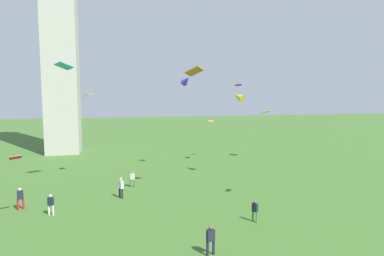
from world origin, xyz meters
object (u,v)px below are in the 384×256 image
Objects in this scene: kite_flying_4 at (288,116)px; person_0 at (255,210)px; kite_flying_0 at (238,97)px; kite_flying_1 at (194,71)px; kite_flying_5 at (211,121)px; kite_flying_7 at (88,95)px; monument_obelisk at (58,0)px; person_1 at (133,178)px; kite_flying_9 at (265,112)px; kite_flying_6 at (16,157)px; person_4 at (121,186)px; kite_flying_2 at (186,80)px; kite_flying_3 at (64,66)px; person_5 at (211,238)px; person_2 at (20,197)px; person_3 at (51,203)px; kite_flying_8 at (238,85)px.

person_0 is at bearing 157.91° from kite_flying_4.
person_0 is 0.92× the size of kite_flying_0.
kite_flying_1 is 1.57× the size of kite_flying_5.
kite_flying_4 is 20.24m from kite_flying_7.
monument_obelisk is at bearing -109.86° from kite_flying_5.
person_1 is at bearing -177.16° from kite_flying_1.
kite_flying_9 is (6.53, 17.85, -0.77)m from kite_flying_4.
person_4 is at bearing 5.85° from kite_flying_6.
kite_flying_2 is 13.29m from kite_flying_3.
kite_flying_4 is at bearing 37.89° from person_4.
kite_flying_7 is (-7.74, 18.87, 8.00)m from person_5.
person_4 reaches higher than person_0.
kite_flying_3 is (2.93, 5.32, 10.69)m from person_2.
person_2 is at bearing -136.47° from kite_flying_1.
monument_obelisk is at bearing 16.13° from kite_flying_9.
person_4 is at bearing -152.30° from kite_flying_2.
kite_flying_7 is 0.63× the size of kite_flying_9.
kite_flying_5 is (16.79, 8.77, -6.16)m from kite_flying_3.
person_1 is 3.45m from person_4.
person_5 is at bearing -70.83° from monument_obelisk.
person_1 is 1.55× the size of kite_flying_4.
kite_flying_4 is 19.02m from kite_flying_9.
kite_flying_5 is (-0.22, 9.22, -3.29)m from kite_flying_0.
kite_flying_7 is at bearing -161.97° from kite_flying_3.
kite_flying_3 reaches higher than person_5.
person_0 is 0.86× the size of person_4.
person_2 is 17.29m from kite_flying_1.
person_3 is 0.87× the size of person_4.
kite_flying_9 is (13.25, 13.89, -4.45)m from kite_flying_1.
kite_flying_1 reaches higher than person_2.
kite_flying_2 is (1.37, 9.60, -0.37)m from kite_flying_1.
person_5 is 1.06× the size of kite_flying_2.
person_0 is at bearing -34.40° from person_2.
kite_flying_4 is (3.85, 2.65, 6.44)m from person_0.
kite_flying_8 is (3.15, 8.20, 1.42)m from kite_flying_0.
person_1 is 21.45m from kite_flying_9.
monument_obelisk reaches higher than kite_flying_0.
kite_flying_1 is at bearing -5.59° from person_0.
person_1 is 9.89m from kite_flying_7.
person_4 is 12.41m from kite_flying_3.
person_4 reaches higher than person_1.
monument_obelisk is at bearing 113.40° from kite_flying_2.
kite_flying_3 is at bearing 20.65° from person_0.
kite_flying_1 is at bearing 33.94° from person_3.
person_3 is at bearing 72.67° from kite_flying_9.
monument_obelisk reaches higher than kite_flying_9.
kite_flying_0 is at bearing 12.85° from kite_flying_5.
person_3 is at bearing -84.19° from monument_obelisk.
person_3 is at bearing 46.82° from kite_flying_3.
kite_flying_2 reaches higher than kite_flying_8.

